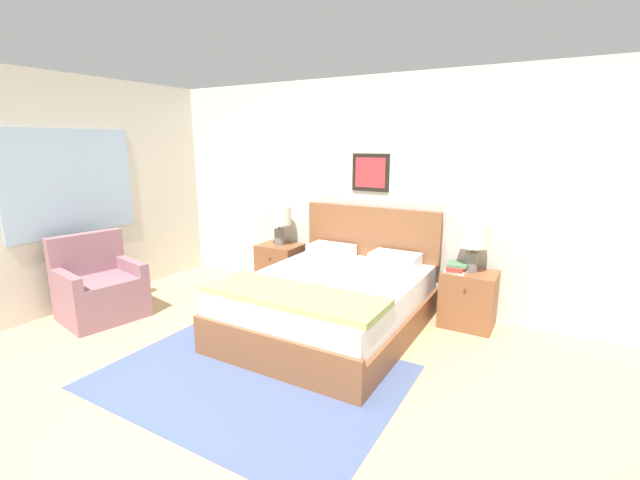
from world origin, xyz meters
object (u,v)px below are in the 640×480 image
nightstand_by_door (468,299)px  table_lamp_by_door (473,239)px  bed (331,302)px  armchair (100,290)px  table_lamp_near_window (279,218)px  nightstand_near_window (280,266)px

nightstand_by_door → table_lamp_by_door: table_lamp_by_door is taller
bed → armchair: bearing=-157.7°
bed → nightstand_by_door: (1.18, 0.80, -0.01)m
nightstand_by_door → table_lamp_by_door: bearing=101.5°
table_lamp_by_door → nightstand_by_door: bearing=-78.5°
table_lamp_near_window → nightstand_by_door: bearing=-0.3°
armchair → nightstand_near_window: bearing=158.1°
nightstand_near_window → nightstand_by_door: size_ratio=1.00×
bed → armchair: 2.52m
nightstand_near_window → table_lamp_by_door: table_lamp_by_door is taller
nightstand_near_window → nightstand_by_door: bearing=0.0°
table_lamp_near_window → table_lamp_by_door: size_ratio=1.00×
armchair → bed: bearing=123.6°
armchair → nightstand_by_door: 3.92m
nightstand_near_window → armchair: bearing=-123.1°
armchair → table_lamp_near_window: (1.13, 1.77, 0.62)m
armchair → nightstand_by_door: bearing=127.8°
nightstand_near_window → table_lamp_near_window: 0.63m
bed → nightstand_by_door: 1.43m
armchair → nightstand_by_door: armchair is taller
table_lamp_near_window → table_lamp_by_door: (2.37, 0.00, 0.00)m
nightstand_by_door → table_lamp_near_window: size_ratio=1.18×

